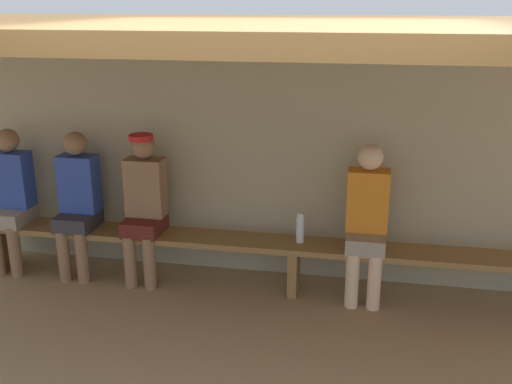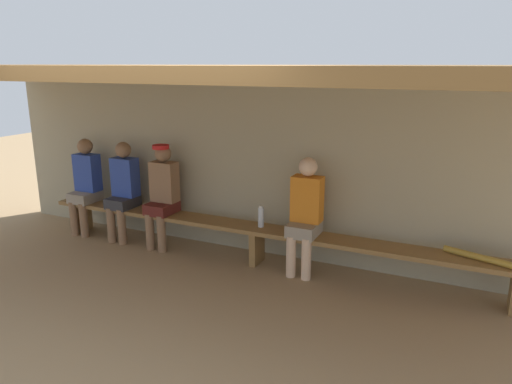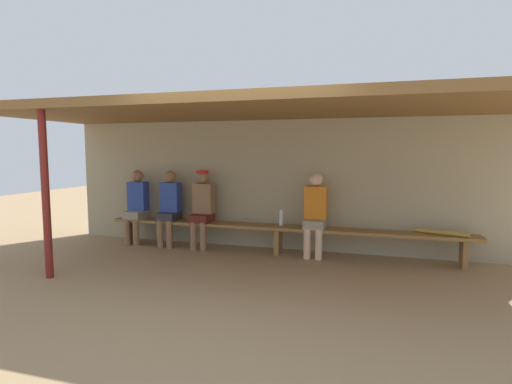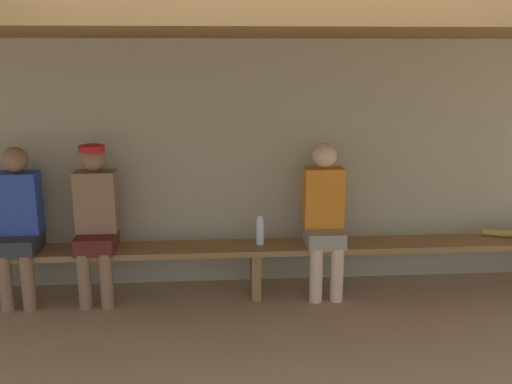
{
  "view_description": "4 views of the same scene",
  "coord_description": "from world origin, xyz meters",
  "px_view_note": "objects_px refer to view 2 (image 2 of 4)",
  "views": [
    {
      "loc": [
        0.57,
        -3.16,
        2.45
      ],
      "look_at": [
        -0.28,
        1.25,
        0.99
      ],
      "focal_mm": 41.88,
      "sensor_mm": 36.0,
      "label": 1
    },
    {
      "loc": [
        2.27,
        -3.36,
        2.33
      ],
      "look_at": [
        0.2,
        1.09,
        1.02
      ],
      "focal_mm": 33.8,
      "sensor_mm": 36.0,
      "label": 2
    },
    {
      "loc": [
        1.51,
        -4.73,
        1.67
      ],
      "look_at": [
        -0.28,
        1.23,
        1.04
      ],
      "focal_mm": 28.19,
      "sensor_mm": 36.0,
      "label": 3
    },
    {
      "loc": [
        -0.35,
        -3.24,
        2.1
      ],
      "look_at": [
        -0.03,
        1.11,
        1.04
      ],
      "focal_mm": 40.99,
      "sensor_mm": 36.0,
      "label": 4
    }
  ],
  "objects_px": {
    "player_near_post": "(305,211)",
    "baseball_bat": "(482,258)",
    "player_in_white": "(123,187)",
    "player_shirtless_tan": "(85,182)",
    "bench": "(257,233)",
    "player_in_red": "(162,191)",
    "water_bottle_green": "(261,217)"
  },
  "relations": [
    {
      "from": "water_bottle_green",
      "to": "player_in_white",
      "type": "bearing_deg",
      "value": -179.4
    },
    {
      "from": "player_in_white",
      "to": "water_bottle_green",
      "type": "height_order",
      "value": "player_in_white"
    },
    {
      "from": "bench",
      "to": "player_in_white",
      "type": "relative_size",
      "value": 4.49
    },
    {
      "from": "player_near_post",
      "to": "baseball_bat",
      "type": "bearing_deg",
      "value": -0.1
    },
    {
      "from": "bench",
      "to": "player_shirtless_tan",
      "type": "distance_m",
      "value": 2.67
    },
    {
      "from": "water_bottle_green",
      "to": "bench",
      "type": "bearing_deg",
      "value": -150.39
    },
    {
      "from": "bench",
      "to": "baseball_bat",
      "type": "distance_m",
      "value": 2.43
    },
    {
      "from": "player_near_post",
      "to": "player_shirtless_tan",
      "type": "relative_size",
      "value": 1.0
    },
    {
      "from": "player_in_red",
      "to": "water_bottle_green",
      "type": "xyz_separation_m",
      "value": [
        1.39,
        0.02,
        -0.16
      ]
    },
    {
      "from": "player_in_white",
      "to": "baseball_bat",
      "type": "relative_size",
      "value": 1.77
    },
    {
      "from": "player_in_white",
      "to": "player_near_post",
      "type": "relative_size",
      "value": 1.0
    },
    {
      "from": "player_in_white",
      "to": "player_in_red",
      "type": "bearing_deg",
      "value": 0.04
    },
    {
      "from": "player_in_red",
      "to": "player_near_post",
      "type": "height_order",
      "value": "player_in_red"
    },
    {
      "from": "bench",
      "to": "baseball_bat",
      "type": "bearing_deg",
      "value": -0.0
    },
    {
      "from": "water_bottle_green",
      "to": "baseball_bat",
      "type": "relative_size",
      "value": 0.34
    },
    {
      "from": "player_in_red",
      "to": "player_shirtless_tan",
      "type": "bearing_deg",
      "value": -179.98
    },
    {
      "from": "baseball_bat",
      "to": "player_in_white",
      "type": "bearing_deg",
      "value": -161.25
    },
    {
      "from": "bench",
      "to": "player_in_red",
      "type": "height_order",
      "value": "player_in_red"
    },
    {
      "from": "player_shirtless_tan",
      "to": "water_bottle_green",
      "type": "height_order",
      "value": "player_shirtless_tan"
    },
    {
      "from": "player_in_red",
      "to": "baseball_bat",
      "type": "bearing_deg",
      "value": -0.05
    },
    {
      "from": "player_in_red",
      "to": "player_in_white",
      "type": "bearing_deg",
      "value": -179.96
    },
    {
      "from": "bench",
      "to": "player_near_post",
      "type": "relative_size",
      "value": 4.49
    },
    {
      "from": "player_in_red",
      "to": "player_in_white",
      "type": "relative_size",
      "value": 1.01
    },
    {
      "from": "player_in_red",
      "to": "baseball_bat",
      "type": "relative_size",
      "value": 1.78
    },
    {
      "from": "player_in_white",
      "to": "water_bottle_green",
      "type": "xyz_separation_m",
      "value": [
        2.02,
        0.02,
        -0.15
      ]
    },
    {
      "from": "player_shirtless_tan",
      "to": "bench",
      "type": "bearing_deg",
      "value": -0.07
    },
    {
      "from": "player_in_white",
      "to": "player_shirtless_tan",
      "type": "height_order",
      "value": "same"
    },
    {
      "from": "player_near_post",
      "to": "bench",
      "type": "bearing_deg",
      "value": -179.7
    },
    {
      "from": "bench",
      "to": "player_shirtless_tan",
      "type": "relative_size",
      "value": 4.49
    },
    {
      "from": "bench",
      "to": "water_bottle_green",
      "type": "relative_size",
      "value": 23.15
    },
    {
      "from": "player_in_white",
      "to": "baseball_bat",
      "type": "distance_m",
      "value": 4.42
    },
    {
      "from": "player_in_white",
      "to": "player_near_post",
      "type": "distance_m",
      "value": 2.58
    }
  ]
}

